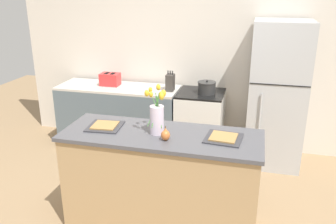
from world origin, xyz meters
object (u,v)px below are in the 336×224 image
(plate_setting_right, at_px, (223,138))
(knife_block, at_px, (170,82))
(stove_range, at_px, (200,124))
(cooking_pot, at_px, (207,88))
(pear_figurine, at_px, (165,135))
(flower_vase, at_px, (157,116))
(plate_setting_left, at_px, (105,126))
(refrigerator, at_px, (277,95))
(toaster, at_px, (110,79))

(plate_setting_right, xyz_separation_m, knife_block, (-0.86, 1.56, 0.03))
(plate_setting_right, bearing_deg, knife_block, 119.01)
(stove_range, height_order, cooking_pot, cooking_pot)
(pear_figurine, height_order, knife_block, knife_block)
(stove_range, height_order, flower_vase, flower_vase)
(stove_range, height_order, pear_figurine, pear_figurine)
(plate_setting_right, bearing_deg, flower_vase, -177.90)
(knife_block, bearing_deg, flower_vase, -80.17)
(plate_setting_left, bearing_deg, pear_figurine, -13.56)
(refrigerator, xyz_separation_m, cooking_pot, (-0.87, -0.02, 0.05))
(toaster, distance_m, cooking_pot, 1.36)
(flower_vase, xyz_separation_m, plate_setting_left, (-0.52, 0.02, -0.15))
(pear_figurine, relative_size, cooking_pot, 0.55)
(plate_setting_right, bearing_deg, refrigerator, 72.48)
(refrigerator, distance_m, knife_block, 1.36)
(toaster, height_order, knife_block, knife_block)
(refrigerator, bearing_deg, pear_figurine, -119.51)
(plate_setting_right, height_order, toaster, toaster)
(plate_setting_right, relative_size, knife_block, 1.23)
(pear_figurine, relative_size, toaster, 0.46)
(plate_setting_left, distance_m, plate_setting_right, 1.11)
(pear_figurine, distance_m, knife_block, 1.75)
(pear_figurine, bearing_deg, cooking_pot, 86.58)
(toaster, bearing_deg, plate_setting_left, -68.51)
(plate_setting_left, bearing_deg, refrigerator, 44.48)
(flower_vase, xyz_separation_m, knife_block, (-0.27, 1.58, -0.12))
(refrigerator, relative_size, toaster, 6.51)
(stove_range, distance_m, pear_figurine, 1.81)
(pear_figurine, bearing_deg, knife_block, 102.69)
(pear_figurine, bearing_deg, plate_setting_left, 166.44)
(plate_setting_right, height_order, cooking_pot, cooking_pot)
(flower_vase, relative_size, plate_setting_left, 1.32)
(toaster, xyz_separation_m, knife_block, (0.88, -0.05, 0.03))
(flower_vase, xyz_separation_m, cooking_pot, (0.21, 1.58, -0.15))
(stove_range, xyz_separation_m, knife_block, (-0.41, -0.02, 0.55))
(refrigerator, height_order, plate_setting_right, refrigerator)
(toaster, bearing_deg, plate_setting_right, -42.78)
(cooking_pot, distance_m, knife_block, 0.49)
(refrigerator, xyz_separation_m, flower_vase, (-1.09, -1.60, 0.20))
(toaster, height_order, cooking_pot, cooking_pot)
(flower_vase, bearing_deg, refrigerator, 55.73)
(plate_setting_right, height_order, knife_block, knife_block)
(plate_setting_left, distance_m, knife_block, 1.58)
(flower_vase, distance_m, toaster, 2.00)
(plate_setting_left, relative_size, cooking_pot, 1.41)
(pear_figurine, relative_size, knife_block, 0.48)
(flower_vase, relative_size, knife_block, 1.62)
(plate_setting_left, bearing_deg, stove_range, 67.46)
(plate_setting_left, bearing_deg, flower_vase, -2.41)
(refrigerator, bearing_deg, toaster, 179.07)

